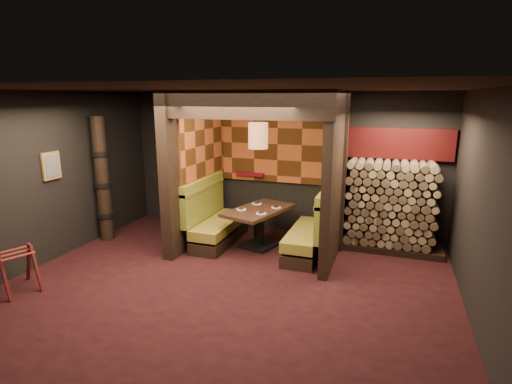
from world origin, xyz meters
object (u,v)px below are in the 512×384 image
at_px(dining_table, 259,221).
at_px(totem_column, 103,180).
at_px(firewood_stack, 395,207).
at_px(booth_bench_right, 312,233).
at_px(luggage_rack, 17,268).
at_px(pendant_lamp, 258,136).
at_px(booth_bench_left, 215,222).

bearing_deg(dining_table, totem_column, -168.91).
xyz_separation_m(dining_table, firewood_stack, (2.36, 0.67, 0.31)).
bearing_deg(dining_table, booth_bench_right, -1.86).
distance_m(booth_bench_right, dining_table, 1.01).
xyz_separation_m(booth_bench_right, luggage_rack, (-3.75, -2.75, -0.05)).
distance_m(dining_table, firewood_stack, 2.47).
relative_size(dining_table, pendant_lamp, 1.58).
height_order(booth_bench_left, firewood_stack, firewood_stack).
distance_m(booth_bench_right, luggage_rack, 4.65).
bearing_deg(pendant_lamp, booth_bench_left, 178.88).
relative_size(booth_bench_left, luggage_rack, 2.08).
bearing_deg(totem_column, firewood_stack, 13.19).
xyz_separation_m(luggage_rack, firewood_stack, (5.10, 3.45, 0.47)).
bearing_deg(totem_column, booth_bench_left, 14.75).
relative_size(luggage_rack, firewood_stack, 0.44).
height_order(booth_bench_right, pendant_lamp, pendant_lamp).
distance_m(booth_bench_left, firewood_stack, 3.35).
bearing_deg(luggage_rack, booth_bench_right, 36.23).
height_order(booth_bench_left, luggage_rack, booth_bench_left).
bearing_deg(booth_bench_left, dining_table, 2.12).
xyz_separation_m(pendant_lamp, luggage_rack, (-2.74, -2.73, -1.73)).
bearing_deg(firewood_stack, luggage_rack, -145.96).
height_order(totem_column, firewood_stack, totem_column).
distance_m(booth_bench_left, dining_table, 0.89).
height_order(pendant_lamp, luggage_rack, pendant_lamp).
relative_size(booth_bench_left, pendant_lamp, 1.61).
distance_m(dining_table, pendant_lamp, 1.58).
height_order(booth_bench_right, totem_column, totem_column).
xyz_separation_m(booth_bench_right, pendant_lamp, (-1.01, -0.02, 1.68)).
bearing_deg(firewood_stack, booth_bench_left, -167.83).
relative_size(dining_table, firewood_stack, 0.90).
height_order(booth_bench_right, firewood_stack, firewood_stack).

